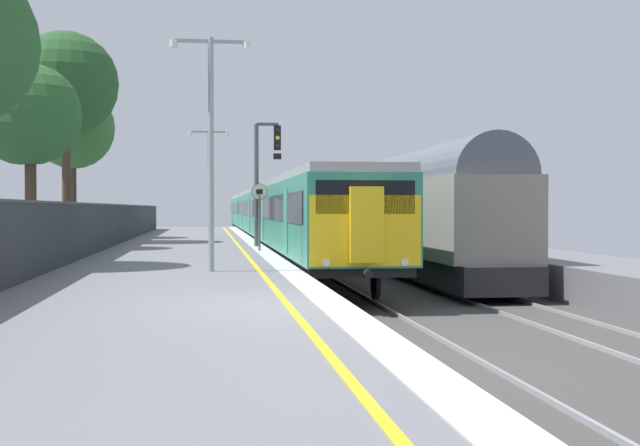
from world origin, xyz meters
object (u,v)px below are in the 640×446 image
platform_lamp_mid (211,134)px  freight_train_adjacent_track (384,209)px  platform_lamp_far (209,175)px  background_tree_left (66,87)px  signal_gantry (263,169)px  speed_limit_sign (259,208)px  background_tree_back (74,131)px  commuter_train_at_platform (268,213)px  background_tree_centre (27,118)px

platform_lamp_mid → freight_train_adjacent_track: bearing=63.2°
platform_lamp_far → background_tree_left: background_tree_left is taller
freight_train_adjacent_track → platform_lamp_far: (-7.63, 5.71, 1.72)m
platform_lamp_mid → platform_lamp_far: size_ratio=1.06×
signal_gantry → speed_limit_sign: bearing=-96.1°
signal_gantry → background_tree_left: bearing=149.0°
background_tree_left → background_tree_back: size_ratio=1.22×
commuter_train_at_platform → background_tree_back: (-10.59, -7.13, 4.30)m
background_tree_centre → commuter_train_at_platform: bearing=60.8°
speed_limit_sign → background_tree_back: 17.11m
freight_train_adjacent_track → platform_lamp_mid: bearing=-116.8°
signal_gantry → background_tree_back: bearing=130.5°
commuter_train_at_platform → background_tree_centre: bearing=-119.2°
speed_limit_sign → background_tree_left: 13.12m
signal_gantry → platform_lamp_mid: (-2.15, -12.96, 0.25)m
commuter_train_at_platform → signal_gantry: (-1.47, -17.79, 1.87)m
signal_gantry → platform_lamp_far: size_ratio=0.92×
platform_lamp_mid → platform_lamp_far: (-0.00, 20.79, -0.16)m
background_tree_centre → freight_train_adjacent_track: bearing=12.1°
background_tree_left → platform_lamp_mid: bearing=-70.5°
platform_lamp_far → background_tree_centre: (-6.86, -8.81, 1.73)m
commuter_train_at_platform → platform_lamp_far: size_ratio=11.84×
background_tree_back → background_tree_left: bearing=-84.5°
background_tree_centre → platform_lamp_mid: bearing=-60.2°
signal_gantry → speed_limit_sign: size_ratio=2.05×
platform_lamp_mid → background_tree_back: background_tree_back is taller
commuter_train_at_platform → platform_lamp_mid: size_ratio=11.22×
platform_lamp_mid → commuter_train_at_platform: bearing=83.3°
background_tree_left → signal_gantry: bearing=-31.0°
speed_limit_sign → platform_lamp_far: bearing=99.0°
signal_gantry → background_tree_centre: size_ratio=0.71×
commuter_train_at_platform → background_tree_centre: size_ratio=9.14×
commuter_train_at_platform → platform_lamp_far: bearing=-110.0°
background_tree_centre → background_tree_left: bearing=86.0°
platform_lamp_far → background_tree_left: 7.94m
commuter_train_at_platform → platform_lamp_mid: 31.04m
signal_gantry → speed_limit_sign: (-0.37, -3.48, -1.57)m
signal_gantry → background_tree_left: size_ratio=0.53×
freight_train_adjacent_track → speed_limit_sign: freight_train_adjacent_track is taller
background_tree_centre → background_tree_back: background_tree_back is taller
speed_limit_sign → platform_lamp_far: (-1.78, 11.31, 1.66)m
commuter_train_at_platform → background_tree_centre: background_tree_centre is taller
freight_train_adjacent_track → signal_gantry: size_ratio=5.97×
background_tree_back → freight_train_adjacent_track: bearing=-30.3°
freight_train_adjacent_track → speed_limit_sign: 8.10m
freight_train_adjacent_track → background_tree_left: bearing=167.8°
background_tree_left → freight_train_adjacent_track: bearing=-12.2°
freight_train_adjacent_track → platform_lamp_mid: 17.01m
platform_lamp_far → background_tree_centre: bearing=-127.9°
freight_train_adjacent_track → background_tree_back: 17.39m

